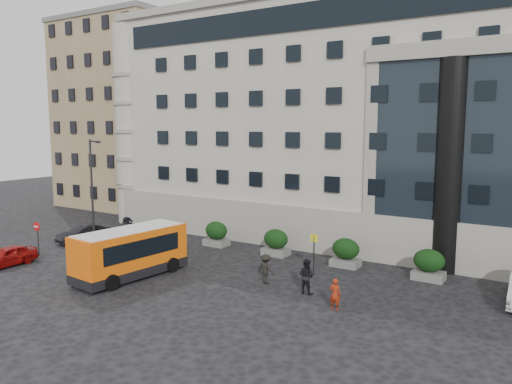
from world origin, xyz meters
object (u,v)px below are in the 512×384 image
Objects in this scene: parked_car_b at (83,233)px; hedge_a at (216,234)px; street_lamp at (92,188)px; red_truck at (151,201)px; bus_stop_sign at (314,247)px; parked_car_d at (177,208)px; minibus at (130,251)px; parked_car_c at (144,213)px; hedge_b at (276,242)px; no_entry_sign at (37,231)px; hedge_c at (346,252)px; hedge_d at (429,264)px; pedestrian_a at (335,294)px; pedestrian_b at (306,276)px; parked_car_a at (7,256)px; pedestrian_c at (266,269)px.

hedge_a is at bearing 34.49° from parked_car_b.
red_truck is at bearing 115.55° from street_lamp.
parked_car_d is (-20.49, 10.71, -0.97)m from bus_stop_sign.
minibus reaches higher than parked_car_c.
bus_stop_sign is at bearing 40.00° from minibus.
hedge_b is 17.45m from parked_car_c.
minibus is (9.43, -0.18, -0.04)m from no_entry_sign.
hedge_c is 1.00× the size of hedge_d.
parked_car_b is at bearing -9.62° from pedestrian_a.
hedge_c is 21.33m from no_entry_sign.
no_entry_sign is 16.89m from parked_car_d.
parked_car_b is at bearing -86.67° from parked_car_d.
pedestrian_b is at bearing -70.77° from bus_stop_sign.
parked_car_a is 17.03m from pedestrian_c.
parked_car_d is at bearing -27.48° from pedestrian_c.
minibus is (-9.07, -6.22, -0.12)m from bus_stop_sign.
parked_car_d reaches higher than parked_car_a.
no_entry_sign is (-24.60, -8.84, 0.72)m from hedge_d.
pedestrian_b is (-2.32, 1.46, 0.15)m from pedestrian_a.
parked_car_b is at bearing -169.57° from hedge_d.
hedge_a is 12.47m from parked_car_c.
parked_car_b is (-19.89, -4.62, -0.27)m from hedge_c.
pedestrian_a is at bearing -29.94° from hedge_a.
hedge_d is 7.91m from pedestrian_a.
pedestrian_c reaches higher than parked_car_a.
hedge_b is 18.02m from parked_car_d.
street_lamp reaches higher than red_truck.
bus_stop_sign is at bearing 13.99° from parked_car_b.
parked_car_c is at bearing 102.37° from parked_car_a.
minibus is at bearing -15.41° from parked_car_b.
hedge_a is 1.00× the size of hedge_b.
parked_car_c is 24.57m from pedestrian_b.
hedge_b is 0.48× the size of parked_car_a.
hedge_a is 0.26× the size of minibus.
hedge_b is at bearing -41.44° from pedestrian_b.
pedestrian_b reaches higher than parked_car_b.
pedestrian_b is at bearing -3.68° from street_lamp.
street_lamp reaches higher than no_entry_sign.
no_entry_sign is at bearing -160.24° from hedge_d.
pedestrian_c is (-2.51, -5.72, -0.07)m from hedge_c.
no_entry_sign is 1.44× the size of pedestrian_a.
hedge_d is at bearing 0.00° from hedge_a.
bus_stop_sign reaches higher than no_entry_sign.
parked_car_d is 2.89× the size of pedestrian_b.
pedestrian_b is (10.61, -5.99, 0.02)m from hedge_a.
hedge_a is at bearing 163.58° from bus_stop_sign.
street_lamp reaches higher than hedge_d.
hedge_b reaches higher than pedestrian_a.
hedge_b is 10.23m from minibus.
parked_car_b is 0.81× the size of parked_car_c.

